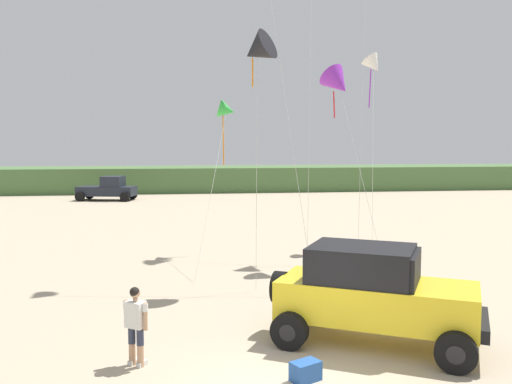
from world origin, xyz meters
TOP-DOWN VIEW (x-y plane):
  - dune_ridge at (-0.31, 44.94)m, footprint 90.00×7.25m
  - jeep at (2.28, 2.11)m, footprint 4.99×4.17m
  - person_watching at (-3.01, 1.56)m, footprint 0.53×0.46m
  - cooler_box at (0.31, 0.38)m, footprint 0.66×0.57m
  - distant_pickup at (-8.02, 36.22)m, footprint 4.90×3.24m
  - kite_orange_streamer at (-0.12, 13.52)m, footprint 1.99×5.79m
  - kite_pink_ribbon at (6.36, 13.73)m, footprint 2.46×6.01m
  - kite_purple_stunt at (0.40, 7.91)m, footprint 1.62×1.71m
  - kite_white_parafoil at (3.75, 10.22)m, footprint 1.71×4.11m

SIDE VIEW (x-z plane):
  - cooler_box at x=0.31m, z-range 0.00..0.38m
  - person_watching at x=-3.01m, z-range 0.10..1.77m
  - distant_pickup at x=-8.02m, z-range -0.05..1.93m
  - dune_ridge at x=-0.31m, z-range 0.00..2.35m
  - jeep at x=2.28m, z-range 0.07..2.33m
  - kite_orange_streamer at x=-0.12m, z-range 2.77..9.22m
  - kite_white_parafoil at x=3.75m, z-range 3.05..10.62m
  - kite_purple_stunt at x=0.40m, z-range 3.42..11.73m
  - kite_pink_ribbon at x=6.36m, z-range 3.73..12.36m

